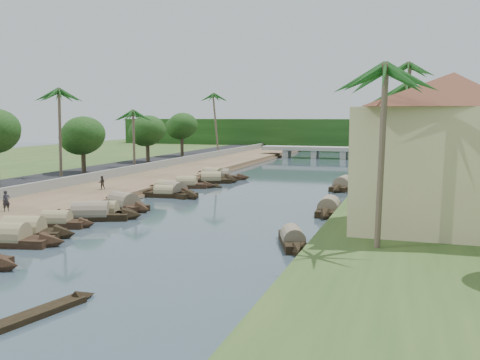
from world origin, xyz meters
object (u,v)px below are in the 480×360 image
(building_near, at_px, (450,151))
(sampan_1, at_px, (24,232))
(bridge, at_px, (329,150))
(person_near, at_px, (6,201))

(building_near, relative_size, sampan_1, 1.86)
(bridge, xyz_separation_m, person_near, (-15.24, -75.33, -0.06))
(bridge, distance_m, sampan_1, 80.68)
(building_near, bearing_deg, sampan_1, -167.93)
(bridge, xyz_separation_m, sampan_1, (-9.54, -80.10, -1.30))
(building_near, xyz_separation_m, sampan_1, (-28.53, -6.10, -5.97))
(building_near, height_order, sampan_1, building_near)
(person_near, bearing_deg, bridge, 17.24)
(building_near, xyz_separation_m, person_near, (-34.23, -1.33, -4.72))
(bridge, distance_m, person_near, 76.85)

